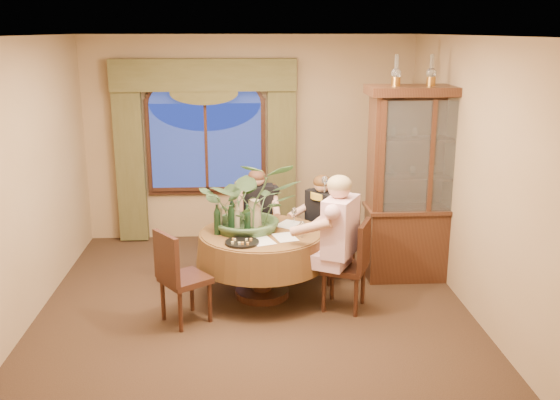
{
  "coord_description": "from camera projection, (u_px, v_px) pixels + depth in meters",
  "views": [
    {
      "loc": [
        -0.09,
        -6.02,
        2.86
      ],
      "look_at": [
        0.29,
        0.38,
        1.1
      ],
      "focal_mm": 40.0,
      "sensor_mm": 36.0,
      "label": 1
    }
  ],
  "objects": [
    {
      "name": "tasting_paper_1",
      "position": [
        288.0,
        224.0,
        6.97
      ],
      "size": [
        0.34,
        0.37,
        0.0
      ],
      "primitive_type": "cube",
      "rotation": [
        0.0,
        0.0,
        -0.59
      ],
      "color": "white",
      "rests_on": "dining_table"
    },
    {
      "name": "wine_glass_person_scarf",
      "position": [
        294.0,
        215.0,
        7.01
      ],
      "size": [
        0.07,
        0.07,
        0.18
      ],
      "primitive_type": null,
      "color": "silver",
      "rests_on": "dining_table"
    },
    {
      "name": "chair_back",
      "position": [
        260.0,
        226.0,
        7.8
      ],
      "size": [
        0.42,
        0.42,
        0.96
      ],
      "primitive_type": "cube",
      "rotation": [
        0.0,
        0.0,
        -3.15
      ],
      "color": "black",
      "rests_on": "floor"
    },
    {
      "name": "wine_bottle_2",
      "position": [
        231.0,
        217.0,
        6.68
      ],
      "size": [
        0.07,
        0.07,
        0.33
      ],
      "primitive_type": "cylinder",
      "color": "black",
      "rests_on": "dining_table"
    },
    {
      "name": "arched_transom",
      "position": [
        204.0,
        90.0,
        8.31
      ],
      "size": [
        1.6,
        0.06,
        0.44
      ],
      "primitive_type": null,
      "color": "navy",
      "rests_on": "wall_back"
    },
    {
      "name": "oil_lamp_left",
      "position": [
        396.0,
        70.0,
        6.81
      ],
      "size": [
        0.11,
        0.11,
        0.34
      ],
      "primitive_type": null,
      "color": "#A5722D",
      "rests_on": "china_cabinet"
    },
    {
      "name": "wine_bottle_1",
      "position": [
        247.0,
        220.0,
        6.58
      ],
      "size": [
        0.07,
        0.07,
        0.33
      ],
      "primitive_type": "cylinder",
      "color": "black",
      "rests_on": "dining_table"
    },
    {
      "name": "window",
      "position": [
        206.0,
        147.0,
        8.51
      ],
      "size": [
        1.62,
        0.1,
        1.32
      ],
      "primitive_type": null,
      "color": "navy",
      "rests_on": "wall_back"
    },
    {
      "name": "drapery_left",
      "position": [
        130.0,
        158.0,
        8.44
      ],
      "size": [
        0.38,
        0.14,
        2.32
      ],
      "primitive_type": "cube",
      "color": "#474521",
      "rests_on": "floor"
    },
    {
      "name": "olive_bowl",
      "position": [
        265.0,
        230.0,
        6.71
      ],
      "size": [
        0.16,
        0.16,
        0.05
      ],
      "primitive_type": "imported",
      "color": "#47532E",
      "rests_on": "dining_table"
    },
    {
      "name": "oil_lamp_center",
      "position": [
        432.0,
        70.0,
        6.83
      ],
      "size": [
        0.11,
        0.11,
        0.34
      ],
      "primitive_type": null,
      "color": "#A5722D",
      "rests_on": "china_cabinet"
    },
    {
      "name": "floor",
      "position": [
        255.0,
        311.0,
        6.55
      ],
      "size": [
        5.0,
        5.0,
        0.0
      ],
      "primitive_type": "plane",
      "color": "black",
      "rests_on": "ground"
    },
    {
      "name": "oil_lamp_right",
      "position": [
        467.0,
        70.0,
        6.85
      ],
      "size": [
        0.11,
        0.11,
        0.34
      ],
      "primitive_type": null,
      "color": "#A5722D",
      "rests_on": "china_cabinet"
    },
    {
      "name": "wall_back",
      "position": [
        250.0,
        139.0,
        8.59
      ],
      "size": [
        4.5,
        0.0,
        4.5
      ],
      "primitive_type": "plane",
      "rotation": [
        1.57,
        0.0,
        0.0
      ],
      "color": "#9B7D55",
      "rests_on": "ground"
    },
    {
      "name": "stoneware_vase",
      "position": [
        254.0,
        214.0,
        6.83
      ],
      "size": [
        0.17,
        0.17,
        0.31
      ],
      "primitive_type": null,
      "color": "#988062",
      "rests_on": "dining_table"
    },
    {
      "name": "person_scarf",
      "position": [
        323.0,
        226.0,
        7.35
      ],
      "size": [
        0.59,
        0.6,
        1.24
      ],
      "primitive_type": null,
      "rotation": [
        0.0,
        0.0,
        -4.05
      ],
      "color": "black",
      "rests_on": "floor"
    },
    {
      "name": "cheese_platter",
      "position": [
        242.0,
        242.0,
        6.35
      ],
      "size": [
        0.35,
        0.35,
        0.02
      ],
      "primitive_type": "cylinder",
      "color": "black",
      "rests_on": "dining_table"
    },
    {
      "name": "swag_valance",
      "position": [
        204.0,
        75.0,
        8.18
      ],
      "size": [
        2.45,
        0.16,
        0.42
      ],
      "primitive_type": null,
      "color": "#474521",
      "rests_on": "wall_back"
    },
    {
      "name": "person_back",
      "position": [
        257.0,
        218.0,
        7.63
      ],
      "size": [
        0.46,
        0.42,
        1.24
      ],
      "primitive_type": null,
      "rotation": [
        0.0,
        0.0,
        -3.11
      ],
      "color": "black",
      "rests_on": "floor"
    },
    {
      "name": "wall_right",
      "position": [
        475.0,
        178.0,
        6.31
      ],
      "size": [
        0.0,
        5.0,
        5.0
      ],
      "primitive_type": "plane",
      "rotation": [
        1.57,
        0.0,
        -1.57
      ],
      "color": "#9B7D55",
      "rests_on": "ground"
    },
    {
      "name": "wine_bottle_5",
      "position": [
        232.0,
        212.0,
        6.85
      ],
      "size": [
        0.07,
        0.07,
        0.33
      ],
      "primitive_type": "cylinder",
      "color": "black",
      "rests_on": "dining_table"
    },
    {
      "name": "centerpiece_plant",
      "position": [
        250.0,
        169.0,
        6.65
      ],
      "size": [
        1.08,
        1.2,
        0.94
      ],
      "primitive_type": "imported",
      "color": "#3D5C35",
      "rests_on": "dining_table"
    },
    {
      "name": "wine_glass_person_pink",
      "position": [
        302.0,
        229.0,
        6.51
      ],
      "size": [
        0.07,
        0.07,
        0.18
      ],
      "primitive_type": null,
      "color": "silver",
      "rests_on": "dining_table"
    },
    {
      "name": "wine_bottle_4",
      "position": [
        219.0,
        214.0,
        6.8
      ],
      "size": [
        0.07,
        0.07,
        0.33
      ],
      "primitive_type": "cylinder",
      "color": "tan",
      "rests_on": "dining_table"
    },
    {
      "name": "ceiling",
      "position": [
        251.0,
        36.0,
        5.81
      ],
      "size": [
        5.0,
        5.0,
        0.0
      ],
      "primitive_type": "plane",
      "rotation": [
        3.14,
        0.0,
        0.0
      ],
      "color": "white",
      "rests_on": "wall_back"
    },
    {
      "name": "china_cabinet",
      "position": [
        424.0,
        185.0,
        7.18
      ],
      "size": [
        1.39,
        0.55,
        2.26
      ],
      "primitive_type": "cube",
      "color": "#341B10",
      "rests_on": "floor"
    },
    {
      "name": "tasting_paper_0",
      "position": [
        285.0,
        237.0,
        6.53
      ],
      "size": [
        0.28,
        0.35,
        0.0
      ],
      "primitive_type": "cube",
      "rotation": [
        0.0,
        0.0,
        0.27
      ],
      "color": "white",
      "rests_on": "dining_table"
    },
    {
      "name": "chair_front_left",
      "position": [
        185.0,
        277.0,
        6.21
      ],
      "size": [
        0.59,
        0.59,
        0.96
      ],
      "primitive_type": "cube",
      "rotation": [
        0.0,
        0.0,
        -0.94
      ],
      "color": "black",
      "rests_on": "floor"
    },
    {
      "name": "tasting_paper_2",
      "position": [
        262.0,
        241.0,
        6.42
      ],
      "size": [
        0.3,
        0.35,
        0.0
      ],
      "primitive_type": "cube",
      "rotation": [
        0.0,
        0.0,
        0.35
      ],
      "color": "white",
      "rests_on": "dining_table"
    },
    {
      "name": "person_pink",
      "position": [
        340.0,
        245.0,
        6.37
      ],
      "size": [
        0.67,
        0.69,
        1.46
      ],
      "primitive_type": null,
      "rotation": [
        0.0,
        0.0,
        1.08
      ],
      "color": "beige",
      "rests_on": "floor"
    },
    {
      "name": "chair_right",
      "position": [
        344.0,
        265.0,
        6.51
      ],
      "size": [
        0.55,
        0.55,
        0.96
      ],
      "primitive_type": "cube",
      "rotation": [
        0.0,
        0.0,
        1.18
      ],
      "color": "black",
      "rests_on": "floor"
    },
    {
      "name": "wine_glass_person_back",
      "position": [
        259.0,
        211.0,
        7.16
      ],
      "size": [
        0.07,
        0.07,
        0.18
      ],
      "primitive_type": null,
      "color": "silver",
      "rests_on": "dining_table"
    },
    {
      "name": "dining_table",
      "position": [
        262.0,
        264.0,
        6.83
      ],
      "size": [
        1.86,
        1.86,
        0.75
      ],
      "primitive_type": "cylinder",
      "rotation": [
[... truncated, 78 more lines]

